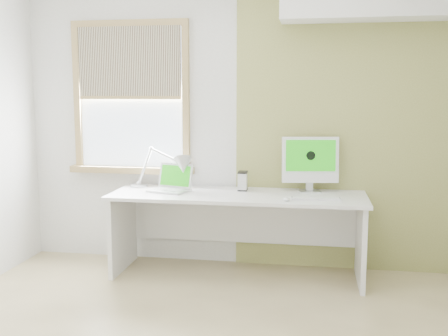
% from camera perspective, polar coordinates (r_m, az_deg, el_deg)
% --- Properties ---
extents(room, '(4.04, 3.54, 2.64)m').
position_cam_1_polar(room, '(3.16, -3.19, 2.76)').
color(room, tan).
rests_on(room, ground).
extents(accent_wall, '(2.00, 0.02, 2.60)m').
position_cam_1_polar(accent_wall, '(4.82, 13.24, 4.39)').
color(accent_wall, olive).
rests_on(accent_wall, room).
extents(window, '(1.20, 0.14, 1.42)m').
position_cam_1_polar(window, '(5.07, -10.02, 7.41)').
color(window, '#A68952').
rests_on(window, room).
extents(desk, '(2.20, 0.70, 0.73)m').
position_cam_1_polar(desk, '(4.67, 1.56, -5.01)').
color(desk, silver).
rests_on(desk, room).
extents(desk_lamp, '(0.65, 0.32, 0.38)m').
position_cam_1_polar(desk_lamp, '(4.77, -5.36, 0.03)').
color(desk_lamp, silver).
rests_on(desk_lamp, desk).
extents(laptop, '(0.40, 0.35, 0.24)m').
position_cam_1_polar(laptop, '(4.73, -5.65, -1.75)').
color(laptop, silver).
rests_on(laptop, desk).
extents(phone_dock, '(0.07, 0.07, 0.13)m').
position_cam_1_polar(phone_dock, '(4.76, 1.95, -1.90)').
color(phone_dock, silver).
rests_on(phone_dock, desk).
extents(external_drive, '(0.09, 0.13, 0.17)m').
position_cam_1_polar(external_drive, '(4.73, 2.03, -1.40)').
color(external_drive, silver).
rests_on(external_drive, desk).
extents(imac, '(0.50, 0.20, 0.48)m').
position_cam_1_polar(imac, '(4.70, 9.26, 0.75)').
color(imac, silver).
rests_on(imac, desk).
extents(keyboard, '(0.41, 0.14, 0.02)m').
position_cam_1_polar(keyboard, '(4.40, 9.86, -3.24)').
color(keyboard, white).
rests_on(keyboard, desk).
extents(mouse, '(0.07, 0.10, 0.03)m').
position_cam_1_polar(mouse, '(4.31, 6.75, -3.35)').
color(mouse, white).
rests_on(mouse, desk).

